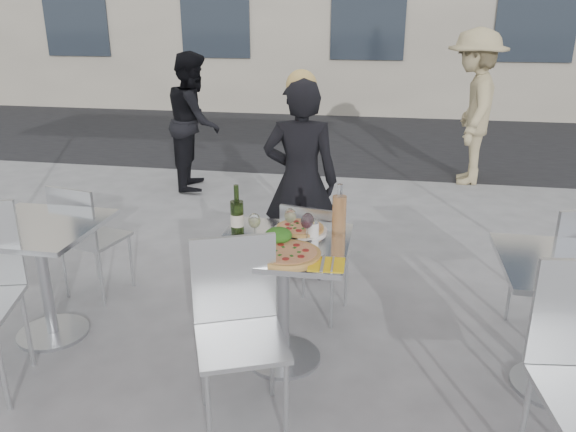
% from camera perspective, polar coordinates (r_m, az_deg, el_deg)
% --- Properties ---
extents(ground, '(80.00, 80.00, 0.00)m').
position_cam_1_polar(ground, '(3.44, -0.47, -14.29)').
color(ground, slate).
extents(street_asphalt, '(24.00, 5.00, 0.00)m').
position_cam_1_polar(street_asphalt, '(9.51, 7.02, 7.98)').
color(street_asphalt, black).
rests_on(street_asphalt, ground).
extents(main_table, '(0.72, 0.72, 0.75)m').
position_cam_1_polar(main_table, '(3.17, -0.49, -6.20)').
color(main_table, '#B7BABF').
rests_on(main_table, ground).
extents(side_table_left, '(0.72, 0.72, 0.75)m').
position_cam_1_polar(side_table_left, '(3.73, -23.78, -3.84)').
color(side_table_left, '#B7BABF').
rests_on(side_table_left, ground).
extents(side_table_right, '(0.72, 0.72, 0.75)m').
position_cam_1_polar(side_table_right, '(3.27, 26.55, -7.64)').
color(side_table_right, '#B7BABF').
rests_on(side_table_right, ground).
extents(chair_far, '(0.44, 0.45, 0.82)m').
position_cam_1_polar(chair_far, '(3.64, 2.54, -3.67)').
color(chair_far, silver).
rests_on(chair_far, ground).
extents(chair_near, '(0.55, 0.56, 0.92)m').
position_cam_1_polar(chair_near, '(2.78, -5.10, -10.16)').
color(chair_near, silver).
rests_on(chair_near, ground).
extents(side_chair_lfar, '(0.46, 0.47, 0.84)m').
position_cam_1_polar(side_chair_lfar, '(4.16, -19.92, -1.55)').
color(side_chair_lfar, silver).
rests_on(side_chair_lfar, ground).
extents(side_chair_rfar, '(0.54, 0.54, 0.90)m').
position_cam_1_polar(side_chair_rfar, '(3.77, 26.64, -4.13)').
color(side_chair_rfar, silver).
rests_on(side_chair_rfar, ground).
extents(woman_diner, '(0.58, 0.40, 1.52)m').
position_cam_1_polar(woman_diner, '(4.16, 1.30, 3.51)').
color(woman_diner, black).
rests_on(woman_diner, ground).
extents(pedestrian_a, '(0.74, 0.87, 1.55)m').
position_cam_1_polar(pedestrian_a, '(6.60, -9.50, 9.47)').
color(pedestrian_a, black).
rests_on(pedestrian_a, ground).
extents(pedestrian_b, '(0.76, 1.21, 1.80)m').
position_cam_1_polar(pedestrian_b, '(7.02, 18.21, 10.41)').
color(pedestrian_b, tan).
rests_on(pedestrian_b, ground).
extents(pizza_near, '(0.35, 0.35, 0.02)m').
position_cam_1_polar(pizza_near, '(2.92, -0.07, -3.82)').
color(pizza_near, '#DBA655').
rests_on(pizza_near, main_table).
extents(pizza_far, '(0.31, 0.31, 0.03)m').
position_cam_1_polar(pizza_far, '(3.23, 1.24, -1.32)').
color(pizza_far, white).
rests_on(pizza_far, main_table).
extents(salad_plate, '(0.22, 0.22, 0.09)m').
position_cam_1_polar(salad_plate, '(3.06, -0.98, -2.12)').
color(salad_plate, white).
rests_on(salad_plate, main_table).
extents(wine_bottle, '(0.07, 0.07, 0.29)m').
position_cam_1_polar(wine_bottle, '(3.16, -5.19, 0.01)').
color(wine_bottle, '#324D1C').
rests_on(wine_bottle, main_table).
extents(carafe, '(0.08, 0.08, 0.29)m').
position_cam_1_polar(carafe, '(3.19, 5.22, 0.26)').
color(carafe, '#E1A060').
rests_on(carafe, main_table).
extents(sugar_shaker, '(0.06, 0.06, 0.11)m').
position_cam_1_polar(sugar_shaker, '(3.13, 2.56, -1.33)').
color(sugar_shaker, white).
rests_on(sugar_shaker, main_table).
extents(wineglass_white_a, '(0.07, 0.07, 0.16)m').
position_cam_1_polar(wineglass_white_a, '(3.08, -3.42, -0.58)').
color(wineglass_white_a, white).
rests_on(wineglass_white_a, main_table).
extents(wineglass_white_b, '(0.07, 0.07, 0.16)m').
position_cam_1_polar(wineglass_white_b, '(3.15, 0.23, -0.05)').
color(wineglass_white_b, white).
rests_on(wineglass_white_b, main_table).
extents(wineglass_red_a, '(0.07, 0.07, 0.16)m').
position_cam_1_polar(wineglass_red_a, '(3.08, 2.02, -0.55)').
color(wineglass_red_a, white).
rests_on(wineglass_red_a, main_table).
extents(wineglass_red_b, '(0.07, 0.07, 0.16)m').
position_cam_1_polar(wineglass_red_b, '(3.07, 1.92, -0.63)').
color(wineglass_red_b, white).
rests_on(wineglass_red_b, main_table).
extents(napkin_left, '(0.19, 0.20, 0.01)m').
position_cam_1_polar(napkin_left, '(2.98, -6.31, -3.60)').
color(napkin_left, yellow).
rests_on(napkin_left, main_table).
extents(napkin_right, '(0.19, 0.20, 0.01)m').
position_cam_1_polar(napkin_right, '(2.82, 3.94, -4.89)').
color(napkin_right, yellow).
rests_on(napkin_right, main_table).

